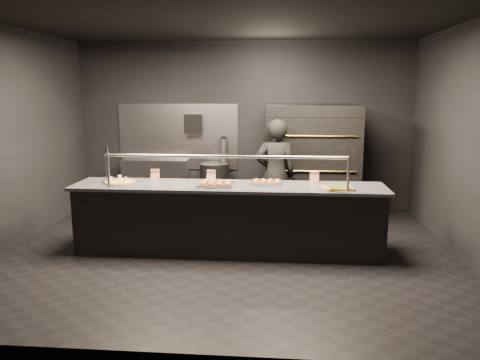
{
  "coord_description": "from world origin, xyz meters",
  "views": [
    {
      "loc": [
        0.66,
        -5.97,
        2.14
      ],
      "look_at": [
        0.14,
        0.2,
        0.95
      ],
      "focal_mm": 35.0,
      "sensor_mm": 36.0,
      "label": 1
    }
  ],
  "objects_px": {
    "slider_tray_a": "(216,184)",
    "prep_shelf": "(156,183)",
    "towel_dispenser": "(193,124)",
    "beer_tap": "(108,171)",
    "round_pizza": "(120,182)",
    "worker": "(275,175)",
    "service_counter": "(228,219)",
    "pizza_oven": "(311,161)",
    "trash_bin": "(215,187)",
    "fire_extinguisher": "(224,151)",
    "square_pizza": "(338,188)",
    "slider_tray_b": "(267,183)"
  },
  "relations": [
    {
      "from": "slider_tray_a",
      "to": "prep_shelf",
      "type": "bearing_deg",
      "value": 121.03
    },
    {
      "from": "beer_tap",
      "to": "slider_tray_b",
      "type": "height_order",
      "value": "beer_tap"
    },
    {
      "from": "service_counter",
      "to": "worker",
      "type": "xyz_separation_m",
      "value": [
        0.6,
        1.16,
        0.39
      ]
    },
    {
      "from": "worker",
      "to": "trash_bin",
      "type": "bearing_deg",
      "value": -48.8
    },
    {
      "from": "round_pizza",
      "to": "square_pizza",
      "type": "relative_size",
      "value": 1.03
    },
    {
      "from": "pizza_oven",
      "to": "square_pizza",
      "type": "bearing_deg",
      "value": -84.43
    },
    {
      "from": "towel_dispenser",
      "to": "round_pizza",
      "type": "bearing_deg",
      "value": -102.88
    },
    {
      "from": "towel_dispenser",
      "to": "beer_tap",
      "type": "xyz_separation_m",
      "value": [
        -0.75,
        -2.31,
        -0.48
      ]
    },
    {
      "from": "service_counter",
      "to": "pizza_oven",
      "type": "distance_m",
      "value": 2.3
    },
    {
      "from": "fire_extinguisher",
      "to": "service_counter",
      "type": "bearing_deg",
      "value": -81.7
    },
    {
      "from": "prep_shelf",
      "to": "square_pizza",
      "type": "distance_m",
      "value": 3.92
    },
    {
      "from": "towel_dispenser",
      "to": "beer_tap",
      "type": "bearing_deg",
      "value": -107.93
    },
    {
      "from": "worker",
      "to": "round_pizza",
      "type": "bearing_deg",
      "value": 23.24
    },
    {
      "from": "slider_tray_b",
      "to": "trash_bin",
      "type": "relative_size",
      "value": 0.52
    },
    {
      "from": "fire_extinguisher",
      "to": "trash_bin",
      "type": "distance_m",
      "value": 0.69
    },
    {
      "from": "round_pizza",
      "to": "worker",
      "type": "height_order",
      "value": "worker"
    },
    {
      "from": "service_counter",
      "to": "prep_shelf",
      "type": "distance_m",
      "value": 2.82
    },
    {
      "from": "service_counter",
      "to": "trash_bin",
      "type": "relative_size",
      "value": 4.74
    },
    {
      "from": "slider_tray_a",
      "to": "slider_tray_b",
      "type": "xyz_separation_m",
      "value": [
        0.65,
        0.18,
        -0.0
      ]
    },
    {
      "from": "service_counter",
      "to": "round_pizza",
      "type": "relative_size",
      "value": 8.92
    },
    {
      "from": "fire_extinguisher",
      "to": "slider_tray_b",
      "type": "bearing_deg",
      "value": -69.83
    },
    {
      "from": "beer_tap",
      "to": "square_pizza",
      "type": "relative_size",
      "value": 1.2
    },
    {
      "from": "slider_tray_b",
      "to": "prep_shelf",
      "type": "bearing_deg",
      "value": 133.23
    },
    {
      "from": "towel_dispenser",
      "to": "pizza_oven",
      "type": "bearing_deg",
      "value": -13.14
    },
    {
      "from": "round_pizza",
      "to": "worker",
      "type": "relative_size",
      "value": 0.27
    },
    {
      "from": "trash_bin",
      "to": "slider_tray_a",
      "type": "bearing_deg",
      "value": -81.41
    },
    {
      "from": "round_pizza",
      "to": "square_pizza",
      "type": "distance_m",
      "value": 2.85
    },
    {
      "from": "slider_tray_b",
      "to": "worker",
      "type": "bearing_deg",
      "value": 84.56
    },
    {
      "from": "prep_shelf",
      "to": "beer_tap",
      "type": "distance_m",
      "value": 2.32
    },
    {
      "from": "trash_bin",
      "to": "worker",
      "type": "distance_m",
      "value": 1.53
    },
    {
      "from": "towel_dispenser",
      "to": "square_pizza",
      "type": "height_order",
      "value": "towel_dispenser"
    },
    {
      "from": "towel_dispenser",
      "to": "slider_tray_a",
      "type": "relative_size",
      "value": 0.7
    },
    {
      "from": "round_pizza",
      "to": "slider_tray_a",
      "type": "xyz_separation_m",
      "value": [
        1.3,
        -0.07,
        0.01
      ]
    },
    {
      "from": "service_counter",
      "to": "trash_bin",
      "type": "bearing_deg",
      "value": 102.8
    },
    {
      "from": "prep_shelf",
      "to": "square_pizza",
      "type": "relative_size",
      "value": 2.69
    },
    {
      "from": "fire_extinguisher",
      "to": "worker",
      "type": "distance_m",
      "value": 1.57
    },
    {
      "from": "prep_shelf",
      "to": "towel_dispenser",
      "type": "bearing_deg",
      "value": 5.71
    },
    {
      "from": "slider_tray_b",
      "to": "worker",
      "type": "relative_size",
      "value": 0.26
    },
    {
      "from": "beer_tap",
      "to": "worker",
      "type": "height_order",
      "value": "worker"
    },
    {
      "from": "beer_tap",
      "to": "trash_bin",
      "type": "bearing_deg",
      "value": 60.76
    },
    {
      "from": "service_counter",
      "to": "beer_tap",
      "type": "bearing_deg",
      "value": 177.13
    },
    {
      "from": "prep_shelf",
      "to": "worker",
      "type": "bearing_deg",
      "value": -27.72
    },
    {
      "from": "service_counter",
      "to": "square_pizza",
      "type": "height_order",
      "value": "service_counter"
    },
    {
      "from": "slider_tray_b",
      "to": "worker",
      "type": "height_order",
      "value": "worker"
    },
    {
      "from": "pizza_oven",
      "to": "slider_tray_a",
      "type": "distance_m",
      "value": 2.4
    },
    {
      "from": "fire_extinguisher",
      "to": "slider_tray_a",
      "type": "relative_size",
      "value": 1.01
    },
    {
      "from": "pizza_oven",
      "to": "trash_bin",
      "type": "xyz_separation_m",
      "value": [
        -1.69,
        0.25,
        -0.53
      ]
    },
    {
      "from": "fire_extinguisher",
      "to": "round_pizza",
      "type": "xyz_separation_m",
      "value": [
        -1.1,
        -2.42,
        -0.12
      ]
    },
    {
      "from": "pizza_oven",
      "to": "round_pizza",
      "type": "xyz_separation_m",
      "value": [
        -2.65,
        -1.92,
        -0.03
      ]
    },
    {
      "from": "square_pizza",
      "to": "trash_bin",
      "type": "bearing_deg",
      "value": 129.38
    }
  ]
}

